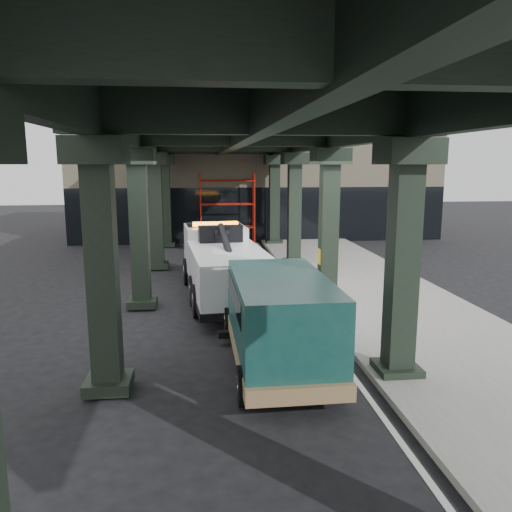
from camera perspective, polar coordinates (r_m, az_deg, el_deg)
ground at (r=14.44m, az=-0.07°, el=-7.73°), size 90.00×90.00×0.00m
sidewalk at (r=17.32m, az=14.20°, el=-4.70°), size 5.00×40.00×0.15m
lane_stripe at (r=16.58m, az=5.05°, el=-5.34°), size 0.12×38.00×0.01m
viaduct at (r=15.71m, az=-2.39°, el=13.92°), size 7.40×32.00×6.40m
building at (r=33.83m, az=-0.40°, el=9.57°), size 22.00×10.00×8.00m
scaffolding at (r=28.43m, az=-3.30°, el=5.58°), size 3.08×0.88×4.00m
tow_truck at (r=16.95m, az=-3.91°, el=-0.68°), size 2.87×7.94×2.55m
towed_van at (r=11.12m, az=2.54°, el=-7.09°), size 2.20×5.33×2.15m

